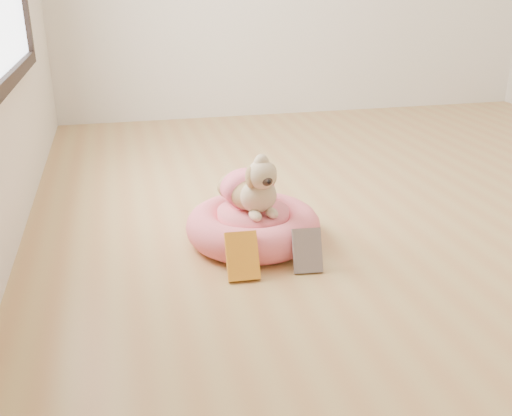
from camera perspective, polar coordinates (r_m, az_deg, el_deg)
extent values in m
plane|color=tan|center=(3.02, 17.94, 0.18)|extent=(4.50, 4.50, 0.00)
cylinder|color=#DB5667|center=(2.47, -0.28, -2.41)|extent=(0.42, 0.42, 0.09)
torus|color=#DB5667|center=(2.46, -0.28, -1.76)|extent=(0.58, 0.58, 0.15)
cylinder|color=#DB5667|center=(2.45, -0.28, -1.01)|extent=(0.31, 0.31, 0.08)
cube|color=yellow|center=(2.17, -1.38, -4.82)|extent=(0.13, 0.12, 0.17)
cube|color=silver|center=(2.23, 5.15, -4.25)|extent=(0.12, 0.10, 0.17)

